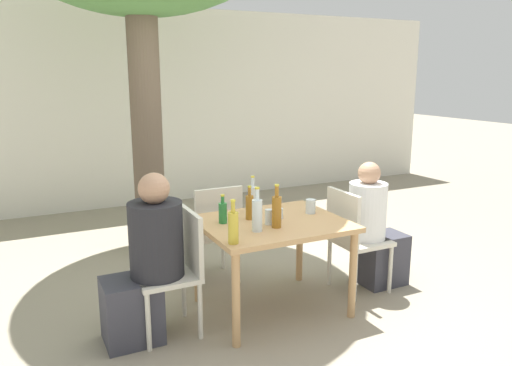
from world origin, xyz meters
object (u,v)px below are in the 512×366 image
at_px(green_bottle_4, 223,212).
at_px(drinking_glass_1, 269,217).
at_px(person_seated_1, 375,232).
at_px(dining_table_front, 273,232).
at_px(water_bottle_0, 253,199).
at_px(amber_bottle_2, 250,206).
at_px(water_bottle_5, 257,214).
at_px(person_seated_0, 146,266).
at_px(amber_bottle_1, 277,211).
at_px(patio_chair_1, 353,234).
at_px(patio_chair_2, 215,228).
at_px(drinking_glass_2, 311,206).
at_px(patio_chair_0, 177,264).
at_px(drinking_glass_0, 279,213).
at_px(oil_cruet_3, 233,227).

relative_size(green_bottle_4, drinking_glass_1, 1.93).
bearing_deg(person_seated_1, dining_table_front, 90.00).
xyz_separation_m(water_bottle_0, drinking_glass_1, (-0.02, -0.33, -0.06)).
height_order(person_seated_1, green_bottle_4, person_seated_1).
distance_m(amber_bottle_2, water_bottle_5, 0.31).
height_order(person_seated_0, amber_bottle_1, person_seated_0).
xyz_separation_m(patio_chair_1, amber_bottle_2, (-0.93, 0.13, 0.33)).
relative_size(dining_table_front, water_bottle_0, 3.50).
bearing_deg(person_seated_0, drinking_glass_1, 86.35).
height_order(patio_chair_2, drinking_glass_1, patio_chair_2).
distance_m(person_seated_0, drinking_glass_2, 1.44).
height_order(patio_chair_0, drinking_glass_0, patio_chair_0).
bearing_deg(drinking_glass_0, person_seated_0, -177.49).
xyz_separation_m(person_seated_0, person_seated_1, (2.06, -0.00, -0.05)).
height_order(patio_chair_0, water_bottle_5, water_bottle_5).
height_order(dining_table_front, drinking_glass_0, drinking_glass_0).
distance_m(patio_chair_2, green_bottle_4, 0.67).
height_order(patio_chair_1, amber_bottle_2, amber_bottle_2).
relative_size(water_bottle_5, drinking_glass_0, 4.09).
relative_size(person_seated_1, amber_bottle_1, 3.43).
xyz_separation_m(patio_chair_1, drinking_glass_1, (-0.86, -0.06, 0.28)).
xyz_separation_m(oil_cruet_3, drinking_glass_0, (0.57, 0.39, -0.08)).
bearing_deg(water_bottle_5, person_seated_0, 167.85).
bearing_deg(green_bottle_4, drinking_glass_0, -9.54).
distance_m(patio_chair_0, amber_bottle_2, 0.74).
relative_size(person_seated_1, drinking_glass_0, 14.09).
bearing_deg(water_bottle_5, dining_table_front, 37.83).
distance_m(green_bottle_4, drinking_glass_1, 0.36).
bearing_deg(water_bottle_0, patio_chair_0, -160.22).
xyz_separation_m(patio_chair_2, amber_bottle_1, (0.17, -0.85, 0.36)).
height_order(person_seated_1, drinking_glass_2, person_seated_1).
bearing_deg(dining_table_front, patio_chair_0, 180.00).
bearing_deg(water_bottle_5, drinking_glass_0, 35.77).
bearing_deg(water_bottle_0, oil_cruet_3, -125.89).
bearing_deg(water_bottle_5, patio_chair_0, 163.18).
distance_m(patio_chair_2, water_bottle_5, 0.94).
bearing_deg(drinking_glass_1, oil_cruet_3, -146.22).
relative_size(person_seated_1, amber_bottle_2, 4.20).
xyz_separation_m(patio_chair_2, person_seated_1, (1.26, -0.70, -0.02)).
relative_size(dining_table_front, drinking_glass_0, 13.67).
distance_m(dining_table_front, drinking_glass_2, 0.43).
bearing_deg(green_bottle_4, dining_table_front, -18.60).
bearing_deg(drinking_glass_0, amber_bottle_2, 160.28).
relative_size(person_seated_1, drinking_glass_1, 9.68).
relative_size(patio_chair_0, amber_bottle_1, 2.74).
bearing_deg(drinking_glass_1, amber_bottle_2, 111.21).
height_order(dining_table_front, amber_bottle_2, amber_bottle_2).
height_order(patio_chair_1, person_seated_0, person_seated_0).
height_order(person_seated_1, amber_bottle_1, person_seated_1).
xyz_separation_m(dining_table_front, person_seated_0, (-1.02, -0.00, -0.10)).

